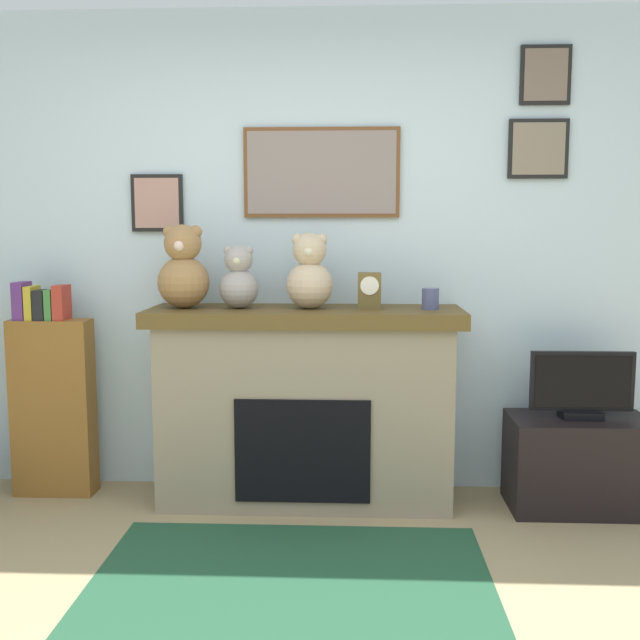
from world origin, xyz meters
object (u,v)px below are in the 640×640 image
teddy_bear_cream (239,280)px  candle_jar (430,299)px  mantel_clock (369,291)px  teddy_bear_grey (310,275)px  tv_stand (578,463)px  teddy_bear_tan (183,271)px  television (582,387)px  fireplace (305,404)px  bookshelf (52,399)px

teddy_bear_cream → candle_jar: bearing=0.0°
mantel_clock → teddy_bear_grey: size_ratio=0.48×
tv_stand → mantel_clock: (-1.08, 0.04, 0.89)m
teddy_bear_cream → teddy_bear_grey: teddy_bear_grey is taller
tv_stand → teddy_bear_tan: teddy_bear_tan is taller
mantel_clock → teddy_bear_cream: 0.67m
teddy_bear_tan → television: bearing=-1.2°
fireplace → teddy_bear_tan: size_ratio=3.76×
candle_jar → mantel_clock: 0.31m
fireplace → teddy_bear_tan: (-0.63, -0.02, 0.70)m
teddy_bear_cream → teddy_bear_grey: size_ratio=0.84×
tv_stand → mantel_clock: 1.40m
mantel_clock → teddy_bear_tan: size_ratio=0.43×
teddy_bear_tan → teddy_bear_cream: 0.29m
teddy_bear_cream → teddy_bear_grey: (0.37, -0.00, 0.03)m
bookshelf → teddy_bear_grey: teddy_bear_grey is taller
teddy_bear_grey → fireplace: bearing=142.7°
fireplace → bookshelf: bookshelf is taller
teddy_bear_grey → mantel_clock: bearing=-0.1°
fireplace → candle_jar: size_ratio=14.96×
tv_stand → candle_jar: bearing=177.0°
teddy_bear_cream → television: bearing=-1.3°
bookshelf → mantel_clock: 1.81m
bookshelf → teddy_bear_tan: (0.75, -0.06, 0.70)m
fireplace → television: size_ratio=3.12×
candle_jar → teddy_bear_grey: (-0.62, -0.00, 0.12)m
teddy_bear_tan → teddy_bear_grey: teddy_bear_tan is taller
fireplace → tv_stand: fireplace is taller
teddy_bear_tan → teddy_bear_grey: size_ratio=1.11×
tv_stand → television: bearing=-90.0°
teddy_bear_cream → bookshelf: bearing=176.7°
television → teddy_bear_grey: bearing=178.3°
television → teddy_bear_grey: (-1.39, 0.04, 0.56)m
fireplace → mantel_clock: size_ratio=8.68×
television → teddy_bear_tan: 2.12m
candle_jar → television: bearing=-3.1°
candle_jar → teddy_bear_tan: size_ratio=0.25×
tv_stand → teddy_bear_tan: (-2.04, 0.04, 0.99)m
candle_jar → teddy_bear_tan: (-1.27, -0.00, 0.14)m
candle_jar → teddy_bear_grey: size_ratio=0.28×
fireplace → bookshelf: bearing=178.2°
television → teddy_bear_tan: size_ratio=1.21×
television → mantel_clock: bearing=177.9°
fireplace → teddy_bear_grey: 0.69m
teddy_bear_tan → teddy_bear_cream: teddy_bear_tan is taller
bookshelf → television: 2.79m
candle_jar → teddy_bear_cream: 0.99m
teddy_bear_tan → teddy_bear_grey: bearing=0.0°
television → bookshelf: bearing=177.9°
television → teddy_bear_tan: teddy_bear_tan is taller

